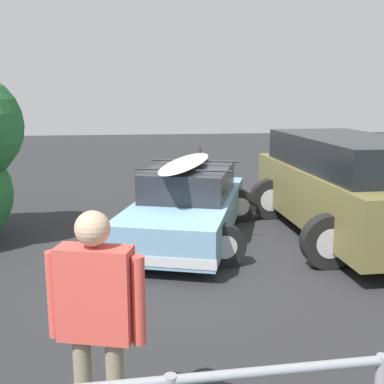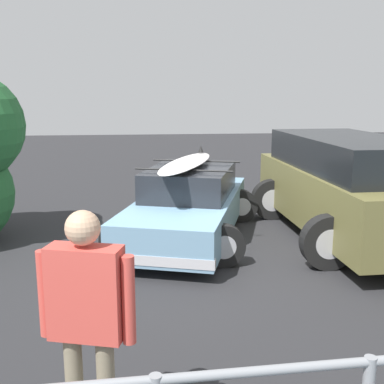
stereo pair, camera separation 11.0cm
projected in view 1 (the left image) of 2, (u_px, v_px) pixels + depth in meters
ground_plane at (198, 251)px, 7.81m from camera, size 44.00×44.00×0.02m
sedan_car at (188, 204)px, 8.38m from camera, size 2.93×4.42×1.51m
suv_car at (346, 185)px, 8.35m from camera, size 2.67×4.94×1.77m
person_bystander at (96, 312)px, 3.24m from camera, size 0.66×0.33×1.76m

